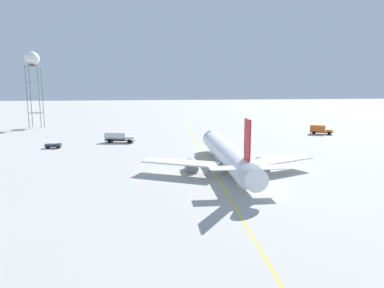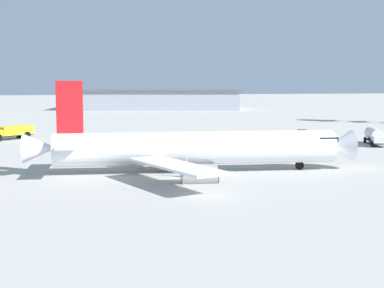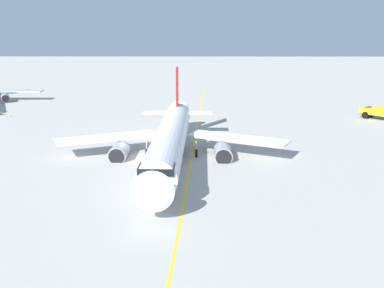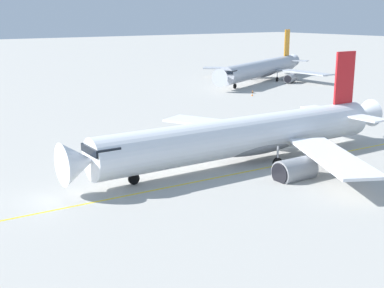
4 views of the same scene
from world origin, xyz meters
name	(u,v)px [view 2 (image 2 of 4)]	position (x,y,z in m)	size (l,w,h in m)	color
ground_plane	(195,180)	(0.00, 0.00, 0.00)	(600.00, 600.00, 0.00)	#ADAAA3
airliner_main	(193,150)	(-5.54, 0.53, 2.80)	(33.43, 41.51, 11.85)	white
fuel_tanker_truck	(375,136)	(-28.99, 36.59, 1.57)	(8.90, 4.29, 2.87)	#232326
fire_tender_truck	(11,132)	(-47.04, -27.90, 1.53)	(8.14, 8.60, 2.50)	#232326
baggage_truck_truck	(304,132)	(-45.33, 29.44, 0.71)	(4.09, 2.13, 1.22)	#232326
terminal_shed	(156,99)	(-139.85, 8.01, 3.54)	(29.86, 62.34, 7.04)	#999EA8
taxiway_centreline	(199,168)	(-8.31, 1.77, 0.00)	(7.74, 167.37, 0.01)	yellow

